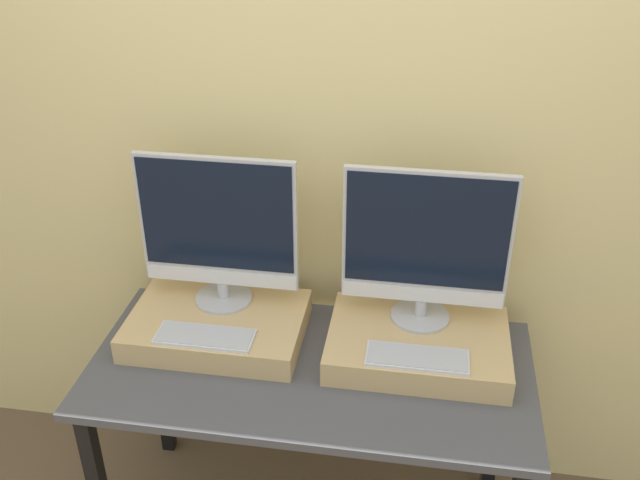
# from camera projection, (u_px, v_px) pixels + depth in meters

# --- Properties ---
(wall_back) EXTENTS (8.00, 0.04, 2.60)m
(wall_back) POSITION_uv_depth(u_px,v_px,m) (330.00, 178.00, 2.54)
(wall_back) COLOR #DBC684
(wall_back) RESTS_ON ground_plane
(workbench) EXTENTS (1.50, 0.72, 0.80)m
(workbench) POSITION_uv_depth(u_px,v_px,m) (311.00, 386.00, 2.46)
(workbench) COLOR #47474C
(workbench) RESTS_ON ground_plane
(wooden_riser_left) EXTENTS (0.61, 0.42, 0.09)m
(wooden_riser_left) POSITION_uv_depth(u_px,v_px,m) (217.00, 325.00, 2.54)
(wooden_riser_left) COLOR tan
(wooden_riser_left) RESTS_ON workbench
(monitor_left) EXTENTS (0.56, 0.21, 0.56)m
(monitor_left) POSITION_uv_depth(u_px,v_px,m) (218.00, 229.00, 2.45)
(monitor_left) COLOR #B2B2B7
(monitor_left) RESTS_ON wooden_riser_left
(keyboard_left) EXTENTS (0.33, 0.13, 0.01)m
(keyboard_left) POSITION_uv_depth(u_px,v_px,m) (205.00, 336.00, 2.39)
(keyboard_left) COLOR silver
(keyboard_left) RESTS_ON wooden_riser_left
(wooden_riser_right) EXTENTS (0.61, 0.42, 0.09)m
(wooden_riser_right) POSITION_uv_depth(u_px,v_px,m) (418.00, 345.00, 2.44)
(wooden_riser_right) COLOR tan
(wooden_riser_right) RESTS_ON workbench
(monitor_right) EXTENTS (0.56, 0.21, 0.56)m
(monitor_right) POSITION_uv_depth(u_px,v_px,m) (426.00, 245.00, 2.35)
(monitor_right) COLOR #B2B2B7
(monitor_right) RESTS_ON wooden_riser_right
(keyboard_right) EXTENTS (0.33, 0.13, 0.01)m
(keyboard_right) POSITION_uv_depth(u_px,v_px,m) (417.00, 358.00, 2.30)
(keyboard_right) COLOR silver
(keyboard_right) RESTS_ON wooden_riser_right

